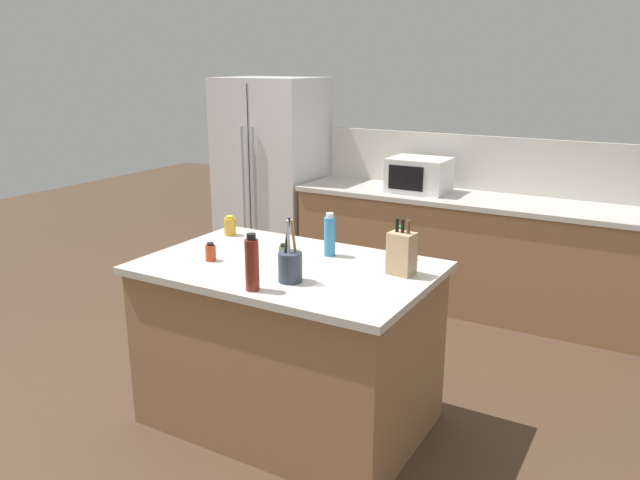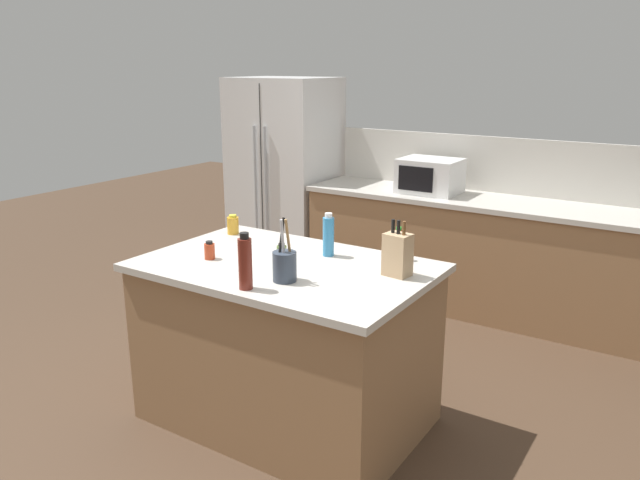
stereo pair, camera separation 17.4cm
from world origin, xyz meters
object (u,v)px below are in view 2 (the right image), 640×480
knife_block (398,254)px  spice_jar_oregano (282,252)px  microwave (430,176)px  utensil_crock (285,265)px  dish_soap_bottle (328,236)px  honey_jar (233,225)px  vinegar_bottle (245,263)px  refrigerator (285,176)px  hot_sauce_bottle (398,244)px  spice_jar_paprika (210,251)px

knife_block → spice_jar_oregano: knife_block is taller
microwave → utensil_crock: utensil_crock is taller
spice_jar_oregano → dish_soap_bottle: bearing=50.8°
utensil_crock → honey_jar: bearing=145.9°
microwave → vinegar_bottle: 2.62m
refrigerator → dish_soap_bottle: size_ratio=7.53×
vinegar_bottle → utensil_crock: bearing=64.8°
hot_sauce_bottle → honey_jar: size_ratio=1.50×
knife_block → spice_jar_paprika: size_ratio=2.85×
refrigerator → hot_sauce_bottle: 2.81m
dish_soap_bottle → hot_sauce_bottle: size_ratio=1.33×
refrigerator → microwave: 1.53m
refrigerator → honey_jar: bearing=-62.7°
microwave → knife_block: bearing=-71.0°
spice_jar_oregano → vinegar_bottle: size_ratio=0.34×
spice_jar_oregano → spice_jar_paprika: bearing=-150.5°
knife_block → spice_jar_oregano: size_ratio=3.01×
dish_soap_bottle → vinegar_bottle: vinegar_bottle is taller
knife_block → hot_sauce_bottle: 0.27m
microwave → vinegar_bottle: (0.18, -2.61, -0.01)m
hot_sauce_bottle → spice_jar_paprika: (-0.88, -0.56, -0.04)m
refrigerator → honey_jar: refrigerator is taller
microwave → vinegar_bottle: microwave is taller
knife_block → hot_sauce_bottle: (-0.11, 0.24, -0.03)m
knife_block → vinegar_bottle: size_ratio=1.04×
honey_jar → dish_soap_bottle: bearing=-4.8°
utensil_crock → spice_jar_oregano: (-0.21, 0.26, -0.04)m
utensil_crock → spice_jar_paprika: utensil_crock is taller
microwave → spice_jar_paprika: 2.37m
hot_sauce_bottle → refrigerator: bearing=138.8°
microwave → honey_jar: (-0.53, -1.88, -0.08)m
spice_jar_oregano → spice_jar_paprika: spice_jar_paprika is taller
spice_jar_oregano → knife_block: bearing=10.0°
dish_soap_bottle → vinegar_bottle: (-0.05, -0.67, 0.02)m
refrigerator → vinegar_bottle: size_ratio=6.63×
microwave → vinegar_bottle: bearing=-86.1°
hot_sauce_bottle → honey_jar: 1.12m
refrigerator → vinegar_bottle: (1.70, -2.66, 0.14)m
refrigerator → utensil_crock: refrigerator is taller
dish_soap_bottle → spice_jar_paprika: 0.66m
refrigerator → vinegar_bottle: refrigerator is taller
refrigerator → microwave: size_ratio=3.84×
utensil_crock → microwave: bearing=96.3°
utensil_crock → dish_soap_bottle: size_ratio=1.30×
dish_soap_bottle → hot_sauce_bottle: bearing=22.6°
utensil_crock → hot_sauce_bottle: utensil_crock is taller
refrigerator → spice_jar_oregano: refrigerator is taller
refrigerator → hot_sauce_bottle: refrigerator is taller
dish_soap_bottle → vinegar_bottle: size_ratio=0.88×
spice_jar_paprika → vinegar_bottle: bearing=-28.9°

